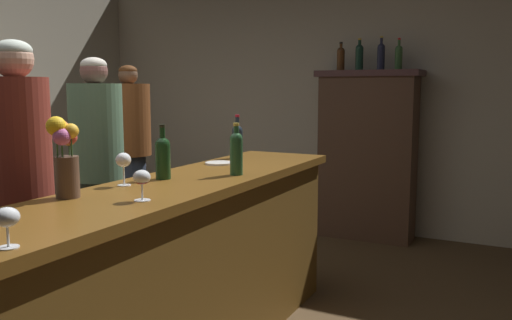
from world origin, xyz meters
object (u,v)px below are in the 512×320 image
wine_glass_front (7,219)px  patron_redhead (21,192)px  wine_glass_mid (123,161)px  display_bottle_midright (399,56)px  flower_arrangement (65,153)px  display_bottle_center (381,55)px  display_cabinet (367,152)px  cheese_plate (219,163)px  display_bottle_midleft (359,56)px  patron_in_grey (130,151)px  wine_bottle_pinot (163,156)px  wine_glass_rear (142,179)px  patron_in_navy (98,171)px  display_bottle_left (341,58)px  bar_counter (182,274)px  wine_bottle_merlot (237,140)px  wine_bottle_riesling (236,151)px

wine_glass_front → patron_redhead: 1.20m
wine_glass_mid → display_bottle_midright: size_ratio=0.56×
flower_arrangement → wine_glass_front: bearing=-56.4°
display_bottle_center → patron_redhead: bearing=-106.8°
display_cabinet → cheese_plate: (-0.34, -2.25, 0.15)m
display_bottle_midleft → patron_redhead: size_ratio=0.18×
flower_arrangement → patron_in_grey: bearing=124.1°
wine_bottle_pinot → flower_arrangement: 0.60m
wine_glass_rear → patron_in_navy: size_ratio=0.08×
patron_in_navy → patron_redhead: size_ratio=0.98×
display_bottle_left → patron_redhead: display_bottle_left is taller
display_bottle_left → display_bottle_midleft: (0.19, 0.00, 0.01)m
bar_counter → display_bottle_left: size_ratio=9.77×
display_bottle_center → patron_in_grey: bearing=-143.7°
display_cabinet → cheese_plate: bearing=-98.6°
display_bottle_left → display_bottle_midright: 0.56m
display_bottle_left → wine_bottle_merlot: bearing=-92.6°
wine_bottle_pinot → display_bottle_midleft: (0.21, 2.86, 0.66)m
display_bottle_center → patron_redhead: size_ratio=0.19×
display_bottle_midleft → wine_glass_rear: bearing=-89.3°
bar_counter → flower_arrangement: 0.92m
bar_counter → cheese_plate: bearing=103.0°
flower_arrangement → display_bottle_center: bearing=81.7°
wine_glass_front → patron_in_navy: patron_in_navy is taller
patron_redhead → patron_in_grey: 2.09m
wine_bottle_pinot → display_bottle_center: 2.96m
wine_bottle_pinot → patron_in_navy: size_ratio=0.17×
patron_redhead → display_bottle_left: bearing=50.9°
patron_in_navy → patron_redhead: patron_redhead is taller
display_bottle_midright → patron_in_navy: bearing=-121.1°
wine_glass_rear → display_bottle_center: (0.17, 3.34, 0.69)m
wine_bottle_merlot → wine_glass_front: wine_bottle_merlot is taller
wine_bottle_riesling → patron_in_navy: patron_in_navy is taller
flower_arrangement → patron_redhead: size_ratio=0.21×
display_bottle_left → display_bottle_midleft: display_bottle_midleft is taller
wine_bottle_merlot → flower_arrangement: flower_arrangement is taller
flower_arrangement → display_bottle_midright: (0.67, 3.44, 0.58)m
wine_bottle_pinot → display_bottle_center: size_ratio=0.91×
wine_bottle_riesling → patron_in_grey: (-1.75, 1.18, -0.22)m
wine_bottle_pinot → wine_glass_rear: wine_bottle_pinot is taller
display_cabinet → cheese_plate: display_cabinet is taller
display_bottle_left → display_bottle_midleft: bearing=0.0°
wine_bottle_riesling → wine_glass_rear: bearing=-91.9°
wine_bottle_pinot → display_bottle_left: display_bottle_left is taller
cheese_plate → wine_bottle_pinot: bearing=-87.8°
display_cabinet → display_bottle_midleft: 0.93m
bar_counter → wine_glass_front: wine_glass_front is taller
wine_bottle_merlot → patron_in_navy: 0.97m
wine_glass_rear → display_bottle_midleft: 3.41m
display_bottle_left → display_bottle_midleft: 0.19m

